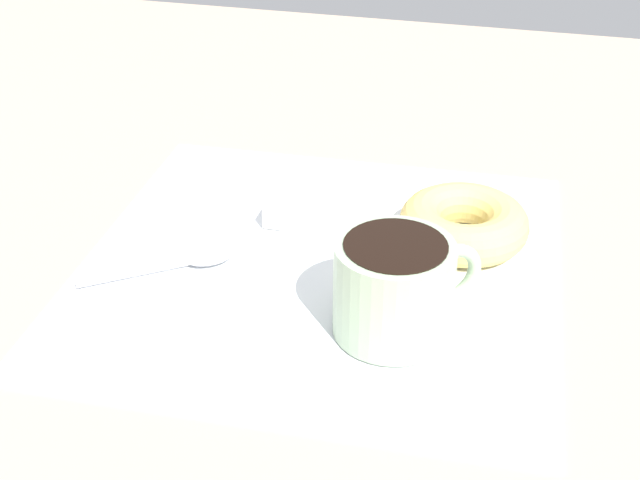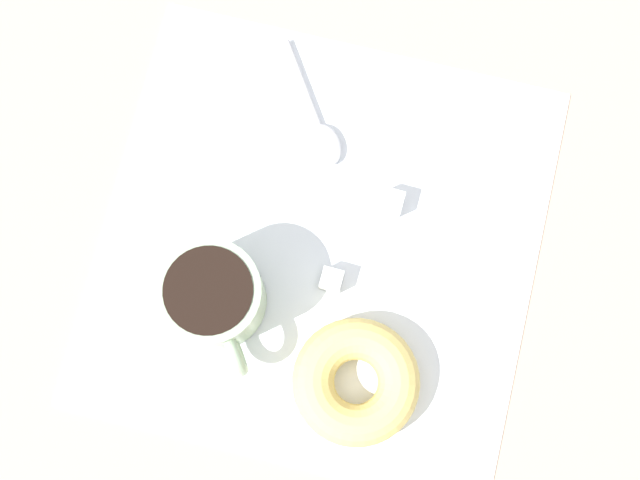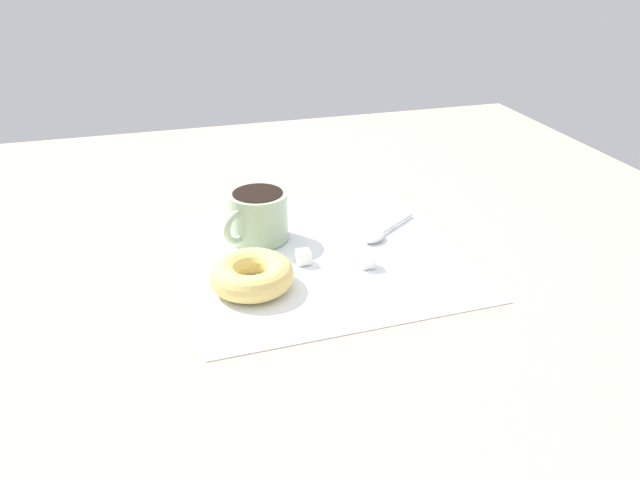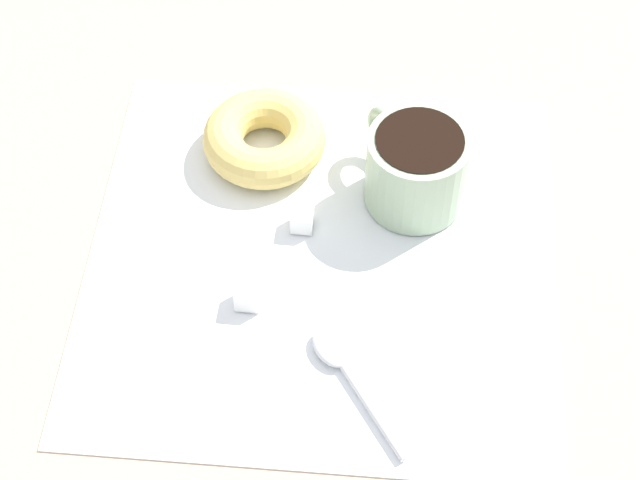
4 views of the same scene
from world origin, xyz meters
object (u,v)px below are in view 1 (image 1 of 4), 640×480
Objects in this scene: donut at (464,223)px; sugar_cube at (277,214)px; sugar_cube_extra at (360,246)px; spoon at (190,260)px; coffee_cup at (396,286)px.

sugar_cube is (-14.63, -0.92, -0.73)cm from donut.
spoon is at bearing -160.38° from sugar_cube_extra.
coffee_cup reaches higher than spoon.
coffee_cup is 16.71cm from spoon.
donut is 5.94× the size of sugar_cube_extra.
sugar_cube reaches higher than spoon.
sugar_cube is (4.49, 7.23, 0.49)cm from spoon.
coffee_cup reaches higher than sugar_cube.
sugar_cube_extra is (7.37, -3.00, -0.07)cm from sugar_cube.
coffee_cup is 9.54cm from sugar_cube_extra.
coffee_cup is 12.69cm from donut.
sugar_cube is 7.96cm from sugar_cube_extra.
coffee_cup is at bearing -14.07° from spoon.
donut is at bearing 23.10° from spoon.
sugar_cube_extra is at bearing -22.17° from sugar_cube.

